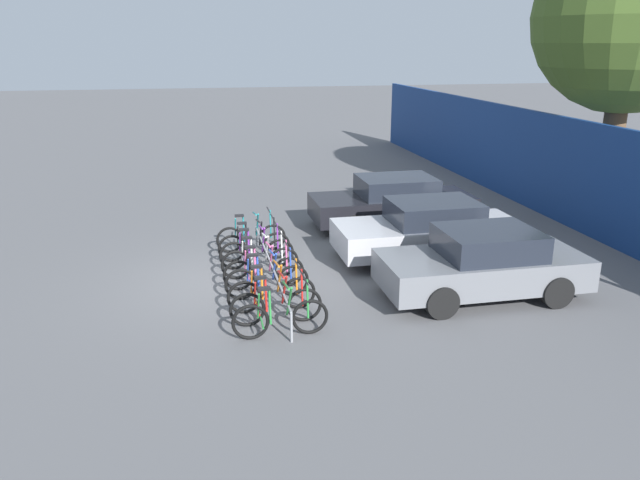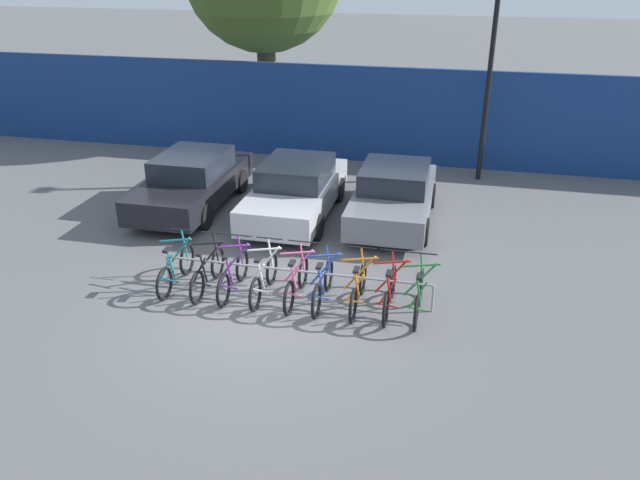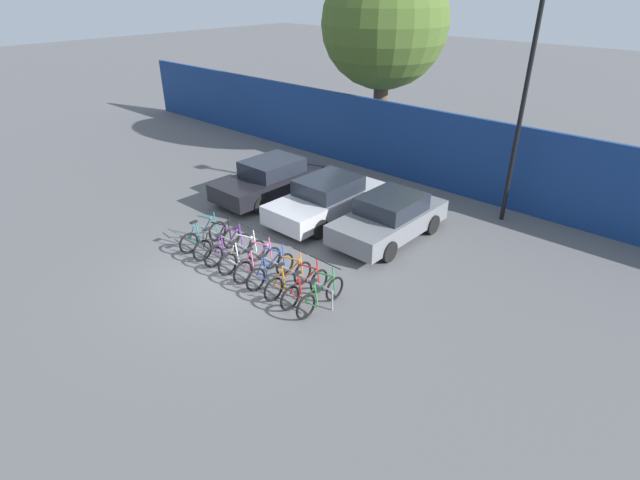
% 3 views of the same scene
% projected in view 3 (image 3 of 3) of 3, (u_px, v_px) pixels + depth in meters
% --- Properties ---
extents(ground_plane, '(120.00, 120.00, 0.00)m').
position_uv_depth(ground_plane, '(230.00, 275.00, 13.75)').
color(ground_plane, '#59595B').
extents(hoarding_wall, '(36.00, 0.16, 2.95)m').
position_uv_depth(hoarding_wall, '(421.00, 147.00, 19.28)').
color(hoarding_wall, navy).
rests_on(hoarding_wall, ground).
extents(bike_rack, '(5.32, 0.04, 0.57)m').
position_uv_depth(bike_rack, '(260.00, 257.00, 13.66)').
color(bike_rack, gray).
rests_on(bike_rack, ground).
extents(bicycle_teal, '(0.68, 1.71, 1.05)m').
position_uv_depth(bicycle_teal, '(203.00, 236.00, 15.04)').
color(bicycle_teal, black).
rests_on(bicycle_teal, ground).
extents(bicycle_black, '(0.68, 1.71, 1.05)m').
position_uv_depth(bicycle_black, '(217.00, 243.00, 14.64)').
color(bicycle_black, black).
rests_on(bicycle_black, ground).
extents(bicycle_purple, '(0.68, 1.71, 1.05)m').
position_uv_depth(bicycle_purple, '(228.00, 249.00, 14.33)').
color(bicycle_purple, black).
rests_on(bicycle_purple, ground).
extents(bicycle_white, '(0.68, 1.71, 1.05)m').
position_uv_depth(bicycle_white, '(242.00, 256.00, 13.96)').
color(bicycle_white, black).
rests_on(bicycle_white, ground).
extents(bicycle_pink, '(0.68, 1.71, 1.05)m').
position_uv_depth(bicycle_pink, '(258.00, 264.00, 13.58)').
color(bicycle_pink, black).
rests_on(bicycle_pink, ground).
extents(bicycle_blue, '(0.68, 1.71, 1.05)m').
position_uv_depth(bicycle_blue, '(271.00, 270.00, 13.27)').
color(bicycle_blue, black).
rests_on(bicycle_blue, ground).
extents(bicycle_orange, '(0.68, 1.71, 1.05)m').
position_uv_depth(bicycle_orange, '(288.00, 279.00, 12.87)').
color(bicycle_orange, black).
rests_on(bicycle_orange, ground).
extents(bicycle_red, '(0.68, 1.71, 1.05)m').
position_uv_depth(bicycle_red, '(305.00, 288.00, 12.52)').
color(bicycle_red, black).
rests_on(bicycle_red, ground).
extents(bicycle_green, '(0.68, 1.71, 1.05)m').
position_uv_depth(bicycle_green, '(321.00, 296.00, 12.20)').
color(bicycle_green, black).
rests_on(bicycle_green, ground).
extents(car_black, '(1.91, 4.45, 1.40)m').
position_uv_depth(car_black, '(271.00, 179.00, 18.41)').
color(car_black, black).
rests_on(car_black, ground).
extents(car_silver, '(1.91, 4.39, 1.40)m').
position_uv_depth(car_silver, '(327.00, 199.00, 16.75)').
color(car_silver, '#B7B7BC').
rests_on(car_silver, ground).
extents(car_grey, '(1.91, 4.10, 1.40)m').
position_uv_depth(car_grey, '(389.00, 218.00, 15.44)').
color(car_grey, slate).
rests_on(car_grey, ground).
extents(lamp_post, '(0.24, 0.44, 7.61)m').
position_uv_depth(lamp_post, '(525.00, 94.00, 15.00)').
color(lamp_post, black).
rests_on(lamp_post, ground).
extents(tree_behind_hoarding, '(5.25, 5.25, 8.22)m').
position_uv_depth(tree_behind_hoarding, '(385.00, 24.00, 20.51)').
color(tree_behind_hoarding, brown).
rests_on(tree_behind_hoarding, ground).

